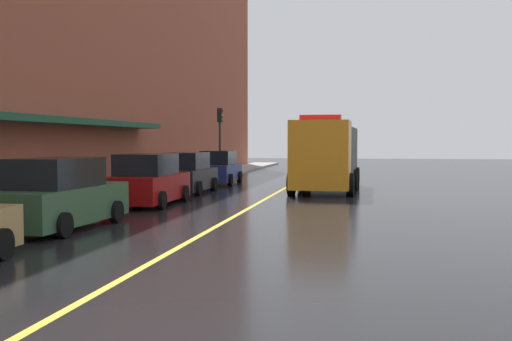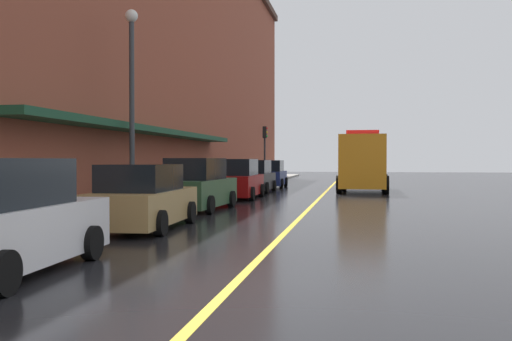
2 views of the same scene
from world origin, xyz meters
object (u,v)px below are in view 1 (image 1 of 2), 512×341
parked_car_5 (219,169)px  parking_meter_2 (64,182)px  traffic_light_near (220,128)px  parked_car_2 (60,196)px  parked_car_3 (148,181)px  parking_meter_1 (166,168)px  utility_truck (327,156)px  parked_car_4 (188,174)px

parked_car_5 → parking_meter_2: bearing=173.7°
traffic_light_near → parking_meter_2: bearing=-90.2°
parked_car_2 → parked_car_3: size_ratio=1.05×
parking_meter_1 → parking_meter_2: (0.00, -10.13, 0.00)m
parked_car_5 → utility_truck: 7.08m
parked_car_2 → parking_meter_2: size_ratio=3.67×
parked_car_2 → parked_car_4: bearing=1.7°
parked_car_2 → parking_meter_2: (-1.34, 2.80, 0.17)m
parking_meter_1 → parked_car_3: bearing=-77.2°
parked_car_5 → utility_truck: (6.10, -3.51, 0.81)m
parked_car_5 → traffic_light_near: traffic_light_near is taller
parked_car_4 → utility_truck: (6.10, 2.51, 0.80)m
parked_car_3 → parked_car_5: size_ratio=1.08×
parked_car_2 → traffic_light_near: traffic_light_near is taller
parked_car_3 → parking_meter_1: 6.64m
parked_car_3 → traffic_light_near: traffic_light_near is taller
parked_car_4 → utility_truck: utility_truck is taller
parked_car_3 → utility_truck: bearing=-38.4°
utility_truck → parked_car_3: bearing=-36.2°
parked_car_5 → parking_meter_1: size_ratio=3.23×
parking_meter_1 → traffic_light_near: (0.06, 10.63, 2.10)m
parking_meter_2 → parking_meter_1: bearing=90.0°
parked_car_3 → parking_meter_1: parked_car_3 is taller
parked_car_3 → parked_car_5: 11.35m
parked_car_5 → traffic_light_near: size_ratio=1.00×
utility_truck → parking_meter_2: bearing=-31.7°
parked_car_2 → parked_car_3: bearing=0.9°
parked_car_4 → parked_car_5: bearing=0.6°
parking_meter_2 → traffic_light_near: 20.87m
parked_car_5 → utility_truck: size_ratio=0.53×
parking_meter_1 → parked_car_5: bearing=74.0°
utility_truck → parked_car_2: bearing=-21.9°
parked_car_2 → parked_car_4: size_ratio=1.14×
parking_meter_2 → parked_car_5: bearing=84.7°
parked_car_5 → parking_meter_2: 15.08m
parked_car_2 → parked_car_4: parked_car_2 is taller
parking_meter_2 → traffic_light_near: traffic_light_near is taller
parked_car_2 → parked_car_4: (0.06, 11.79, -0.03)m
parking_meter_1 → parked_car_4: bearing=-39.2°
parked_car_4 → parking_meter_2: parked_car_4 is taller
parked_car_4 → parking_meter_2: size_ratio=3.21×
parked_car_2 → utility_truck: 15.59m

